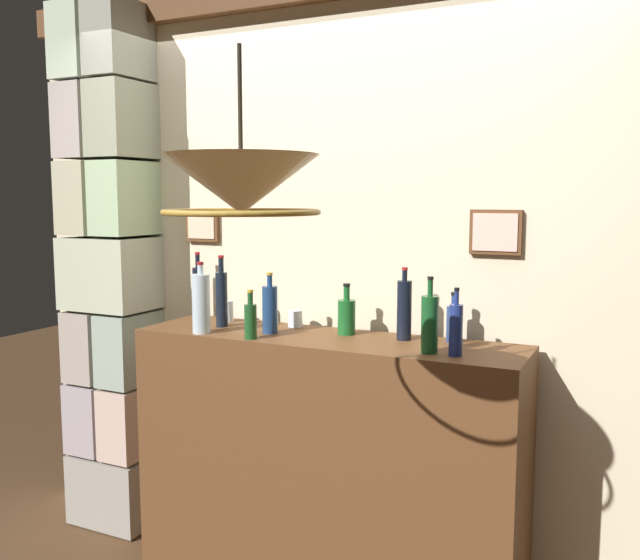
{
  "coord_description": "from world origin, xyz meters",
  "views": [
    {
      "loc": [
        1.24,
        -1.79,
        1.73
      ],
      "look_at": [
        0.0,
        0.75,
        1.39
      ],
      "focal_mm": 38.65,
      "sensor_mm": 36.0,
      "label": 1
    }
  ],
  "objects_px": {
    "liquor_bottle_mezcal": "(454,322)",
    "liquor_bottle_port": "(430,323)",
    "liquor_bottle_vodka": "(251,320)",
    "glass_tumbler_rocks": "(227,311)",
    "pendant_lamp": "(241,187)",
    "liquor_bottle_whiskey": "(201,303)",
    "liquor_bottle_amaro": "(347,316)",
    "liquor_bottle_tequila": "(222,297)",
    "liquor_bottle_rye": "(198,291)",
    "liquor_bottle_rum": "(404,309)",
    "glass_tumbler_highball": "(295,319)",
    "liquor_bottle_sherry": "(270,309)",
    "liquor_bottle_vermouth": "(456,329)"
  },
  "relations": [
    {
      "from": "liquor_bottle_mezcal",
      "to": "liquor_bottle_vermouth",
      "type": "bearing_deg",
      "value": -73.88
    },
    {
      "from": "glass_tumbler_rocks",
      "to": "pendant_lamp",
      "type": "xyz_separation_m",
      "value": [
        0.8,
        -1.12,
        0.57
      ]
    },
    {
      "from": "liquor_bottle_tequila",
      "to": "liquor_bottle_amaro",
      "type": "height_order",
      "value": "liquor_bottle_tequila"
    },
    {
      "from": "glass_tumbler_highball",
      "to": "liquor_bottle_whiskey",
      "type": "bearing_deg",
      "value": -134.16
    },
    {
      "from": "glass_tumbler_rocks",
      "to": "liquor_bottle_vermouth",
      "type": "bearing_deg",
      "value": -10.91
    },
    {
      "from": "glass_tumbler_rocks",
      "to": "liquor_bottle_tequila",
      "type": "bearing_deg",
      "value": -67.95
    },
    {
      "from": "liquor_bottle_vermouth",
      "to": "glass_tumbler_rocks",
      "type": "bearing_deg",
      "value": 169.09
    },
    {
      "from": "liquor_bottle_rye",
      "to": "glass_tumbler_highball",
      "type": "bearing_deg",
      "value": -1.3
    },
    {
      "from": "liquor_bottle_tequila",
      "to": "liquor_bottle_rye",
      "type": "xyz_separation_m",
      "value": [
        -0.24,
        0.16,
        -0.0
      ]
    },
    {
      "from": "glass_tumbler_rocks",
      "to": "liquor_bottle_vodka",
      "type": "bearing_deg",
      "value": -43.31
    },
    {
      "from": "glass_tumbler_highball",
      "to": "pendant_lamp",
      "type": "height_order",
      "value": "pendant_lamp"
    },
    {
      "from": "glass_tumbler_rocks",
      "to": "pendant_lamp",
      "type": "height_order",
      "value": "pendant_lamp"
    },
    {
      "from": "liquor_bottle_mezcal",
      "to": "liquor_bottle_vodka",
      "type": "xyz_separation_m",
      "value": [
        -0.78,
        -0.31,
        -0.0
      ]
    },
    {
      "from": "liquor_bottle_vodka",
      "to": "pendant_lamp",
      "type": "relative_size",
      "value": 0.46
    },
    {
      "from": "liquor_bottle_vermouth",
      "to": "liquor_bottle_vodka",
      "type": "xyz_separation_m",
      "value": [
        -0.86,
        -0.07,
        -0.02
      ]
    },
    {
      "from": "liquor_bottle_rye",
      "to": "liquor_bottle_vodka",
      "type": "distance_m",
      "value": 0.61
    },
    {
      "from": "liquor_bottle_amaro",
      "to": "pendant_lamp",
      "type": "relative_size",
      "value": 0.49
    },
    {
      "from": "liquor_bottle_port",
      "to": "liquor_bottle_whiskey",
      "type": "bearing_deg",
      "value": -176.48
    },
    {
      "from": "liquor_bottle_amaro",
      "to": "liquor_bottle_rum",
      "type": "height_order",
      "value": "liquor_bottle_rum"
    },
    {
      "from": "liquor_bottle_vodka",
      "to": "liquor_bottle_vermouth",
      "type": "bearing_deg",
      "value": 4.53
    },
    {
      "from": "liquor_bottle_rum",
      "to": "liquor_bottle_amaro",
      "type": "bearing_deg",
      "value": -179.81
    },
    {
      "from": "liquor_bottle_port",
      "to": "pendant_lamp",
      "type": "height_order",
      "value": "pendant_lamp"
    },
    {
      "from": "liquor_bottle_mezcal",
      "to": "liquor_bottle_port",
      "type": "distance_m",
      "value": 0.25
    },
    {
      "from": "liquor_bottle_amaro",
      "to": "liquor_bottle_whiskey",
      "type": "bearing_deg",
      "value": -156.59
    },
    {
      "from": "liquor_bottle_vodka",
      "to": "pendant_lamp",
      "type": "distance_m",
      "value": 1.1
    },
    {
      "from": "glass_tumbler_rocks",
      "to": "pendant_lamp",
      "type": "distance_m",
      "value": 1.49
    },
    {
      "from": "liquor_bottle_vodka",
      "to": "liquor_bottle_mezcal",
      "type": "bearing_deg",
      "value": 21.81
    },
    {
      "from": "liquor_bottle_whiskey",
      "to": "liquor_bottle_port",
      "type": "bearing_deg",
      "value": 3.52
    },
    {
      "from": "liquor_bottle_sherry",
      "to": "glass_tumbler_highball",
      "type": "xyz_separation_m",
      "value": [
        0.03,
        0.18,
        -0.07
      ]
    },
    {
      "from": "liquor_bottle_whiskey",
      "to": "pendant_lamp",
      "type": "bearing_deg",
      "value": -48.24
    },
    {
      "from": "glass_tumbler_rocks",
      "to": "liquor_bottle_whiskey",
      "type": "bearing_deg",
      "value": -79.56
    },
    {
      "from": "glass_tumbler_rocks",
      "to": "pendant_lamp",
      "type": "relative_size",
      "value": 0.22
    },
    {
      "from": "liquor_bottle_tequila",
      "to": "liquor_bottle_port",
      "type": "height_order",
      "value": "liquor_bottle_tequila"
    },
    {
      "from": "liquor_bottle_rye",
      "to": "liquor_bottle_amaro",
      "type": "bearing_deg",
      "value": -4.77
    },
    {
      "from": "glass_tumbler_highball",
      "to": "liquor_bottle_vermouth",
      "type": "bearing_deg",
      "value": -17.19
    },
    {
      "from": "liquor_bottle_vodka",
      "to": "glass_tumbler_rocks",
      "type": "distance_m",
      "value": 0.43
    },
    {
      "from": "glass_tumbler_rocks",
      "to": "liquor_bottle_amaro",
      "type": "bearing_deg",
      "value": -2.68
    },
    {
      "from": "liquor_bottle_whiskey",
      "to": "liquor_bottle_port",
      "type": "relative_size",
      "value": 1.07
    },
    {
      "from": "liquor_bottle_sherry",
      "to": "liquor_bottle_mezcal",
      "type": "distance_m",
      "value": 0.79
    },
    {
      "from": "liquor_bottle_port",
      "to": "pendant_lamp",
      "type": "relative_size",
      "value": 0.65
    },
    {
      "from": "liquor_bottle_mezcal",
      "to": "liquor_bottle_rye",
      "type": "bearing_deg",
      "value": 179.19
    },
    {
      "from": "liquor_bottle_vermouth",
      "to": "glass_tumbler_rocks",
      "type": "distance_m",
      "value": 1.19
    },
    {
      "from": "liquor_bottle_sherry",
      "to": "glass_tumbler_rocks",
      "type": "height_order",
      "value": "liquor_bottle_sherry"
    },
    {
      "from": "liquor_bottle_rye",
      "to": "liquor_bottle_amaro",
      "type": "xyz_separation_m",
      "value": [
        0.83,
        -0.07,
        -0.05
      ]
    },
    {
      "from": "liquor_bottle_amaro",
      "to": "glass_tumbler_highball",
      "type": "bearing_deg",
      "value": 168.61
    },
    {
      "from": "liquor_bottle_mezcal",
      "to": "liquor_bottle_vodka",
      "type": "height_order",
      "value": "liquor_bottle_vodka"
    },
    {
      "from": "liquor_bottle_port",
      "to": "liquor_bottle_vodka",
      "type": "bearing_deg",
      "value": -174.45
    },
    {
      "from": "liquor_bottle_vodka",
      "to": "liquor_bottle_rum",
      "type": "bearing_deg",
      "value": 24.26
    },
    {
      "from": "liquor_bottle_amaro",
      "to": "glass_tumbler_highball",
      "type": "distance_m",
      "value": 0.29
    },
    {
      "from": "liquor_bottle_whiskey",
      "to": "liquor_bottle_sherry",
      "type": "distance_m",
      "value": 0.3
    }
  ]
}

